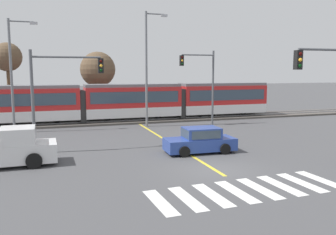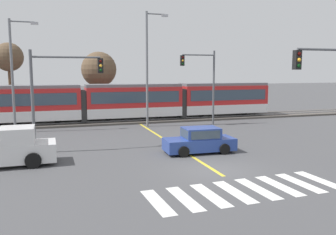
{
  "view_description": "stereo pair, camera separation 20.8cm",
  "coord_description": "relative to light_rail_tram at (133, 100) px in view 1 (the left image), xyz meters",
  "views": [
    {
      "loc": [
        -7.54,
        -15.59,
        4.9
      ],
      "look_at": [
        0.18,
        7.97,
        1.6
      ],
      "focal_mm": 38.0,
      "sensor_mm": 36.0,
      "label": 1
    },
    {
      "loc": [
        -7.34,
        -15.65,
        4.9
      ],
      "look_at": [
        0.18,
        7.97,
        1.6
      ],
      "focal_mm": 38.0,
      "sensor_mm": 36.0,
      "label": 2
    }
  ],
  "objects": [
    {
      "name": "ground_plane",
      "position": [
        0.18,
        -17.7,
        -2.05
      ],
      "size": [
        200.0,
        200.0,
        0.0
      ],
      "primitive_type": "plane",
      "color": "#474749"
    },
    {
      "name": "track_bed",
      "position": [
        0.18,
        0.01,
        -1.96
      ],
      "size": [
        120.0,
        4.0,
        0.18
      ],
      "primitive_type": "cube",
      "color": "#4C4742",
      "rests_on": "ground"
    },
    {
      "name": "rail_near",
      "position": [
        0.18,
        -0.71,
        -1.82
      ],
      "size": [
        120.0,
        0.08,
        0.1
      ],
      "primitive_type": "cube",
      "color": "#939399",
      "rests_on": "track_bed"
    },
    {
      "name": "rail_far",
      "position": [
        0.18,
        0.73,
        -1.82
      ],
      "size": [
        120.0,
        0.08,
        0.1
      ],
      "primitive_type": "cube",
      "color": "#939399",
      "rests_on": "track_bed"
    },
    {
      "name": "light_rail_tram",
      "position": [
        0.0,
        0.0,
        0.0
      ],
      "size": [
        28.0,
        2.64,
        3.43
      ],
      "color": "silver",
      "rests_on": "track_bed"
    },
    {
      "name": "crosswalk_stripe_0",
      "position": [
        -3.66,
        -21.08,
        -2.04
      ],
      "size": [
        0.7,
        2.82,
        0.01
      ],
      "primitive_type": "cube",
      "rotation": [
        0.0,
        0.0,
        0.05
      ],
      "color": "silver",
      "rests_on": "ground"
    },
    {
      "name": "crosswalk_stripe_1",
      "position": [
        -2.56,
        -21.03,
        -2.04
      ],
      "size": [
        0.7,
        2.82,
        0.01
      ],
      "primitive_type": "cube",
      "rotation": [
        0.0,
        0.0,
        0.05
      ],
      "color": "silver",
      "rests_on": "ground"
    },
    {
      "name": "crosswalk_stripe_2",
      "position": [
        -1.47,
        -20.97,
        -2.04
      ],
      "size": [
        0.7,
        2.82,
        0.01
      ],
      "primitive_type": "cube",
      "rotation": [
        0.0,
        0.0,
        0.05
      ],
      "color": "silver",
      "rests_on": "ground"
    },
    {
      "name": "crosswalk_stripe_3",
      "position": [
        -0.37,
        -20.92,
        -2.04
      ],
      "size": [
        0.7,
        2.82,
        0.01
      ],
      "primitive_type": "cube",
      "rotation": [
        0.0,
        0.0,
        0.05
      ],
      "color": "silver",
      "rests_on": "ground"
    },
    {
      "name": "crosswalk_stripe_4",
      "position": [
        0.73,
        -20.87,
        -2.04
      ],
      "size": [
        0.7,
        2.82,
        0.01
      ],
      "primitive_type": "cube",
      "rotation": [
        0.0,
        0.0,
        0.05
      ],
      "color": "silver",
      "rests_on": "ground"
    },
    {
      "name": "crosswalk_stripe_5",
      "position": [
        1.83,
        -20.81,
        -2.04
      ],
      "size": [
        0.7,
        2.82,
        0.01
      ],
      "primitive_type": "cube",
      "rotation": [
        0.0,
        0.0,
        0.05
      ],
      "color": "silver",
      "rests_on": "ground"
    },
    {
      "name": "crosswalk_stripe_6",
      "position": [
        2.93,
        -20.76,
        -2.04
      ],
      "size": [
        0.7,
        2.82,
        0.01
      ],
      "primitive_type": "cube",
      "rotation": [
        0.0,
        0.0,
        0.05
      ],
      "color": "silver",
      "rests_on": "ground"
    },
    {
      "name": "crosswalk_stripe_7",
      "position": [
        4.03,
        -20.71,
        -2.04
      ],
      "size": [
        0.7,
        2.82,
        0.01
      ],
      "primitive_type": "cube",
      "rotation": [
        0.0,
        0.0,
        0.05
      ],
      "color": "silver",
      "rests_on": "ground"
    },
    {
      "name": "lane_centre_line",
      "position": [
        0.18,
        -10.44,
        -2.04
      ],
      "size": [
        0.2,
        16.9,
        0.01
      ],
      "primitive_type": "cube",
      "color": "gold",
      "rests_on": "ground"
    },
    {
      "name": "sedan_crossing",
      "position": [
        0.97,
        -14.04,
        -1.35
      ],
      "size": [
        4.25,
        2.02,
        1.52
      ],
      "color": "#284293",
      "rests_on": "ground"
    },
    {
      "name": "pickup_truck",
      "position": [
        -9.8,
        -13.74,
        -1.2
      ],
      "size": [
        5.44,
        2.31,
        1.98
      ],
      "color": "silver",
      "rests_on": "ground"
    },
    {
      "name": "traffic_light_mid_left",
      "position": [
        -7.0,
        -11.15,
        2.02
      ],
      "size": [
        4.25,
        0.38,
        6.09
      ],
      "color": "#515459",
      "rests_on": "ground"
    },
    {
      "name": "traffic_light_far_right",
      "position": [
        5.42,
        -4.18,
        2.29
      ],
      "size": [
        3.25,
        0.38,
        6.62
      ],
      "color": "#515459",
      "rests_on": "ground"
    },
    {
      "name": "traffic_light_near_right",
      "position": [
        5.9,
        -19.25,
        2.09
      ],
      "size": [
        3.75,
        0.38,
        6.19
      ],
      "color": "#515459",
      "rests_on": "ground"
    },
    {
      "name": "street_lamp_west",
      "position": [
        -10.09,
        -3.11,
        2.95
      ],
      "size": [
        2.2,
        0.28,
        8.83
      ],
      "color": "slate",
      "rests_on": "ground"
    },
    {
      "name": "street_lamp_centre",
      "position": [
        0.62,
        -3.41,
        3.45
      ],
      "size": [
        1.97,
        0.28,
        9.85
      ],
      "color": "slate",
      "rests_on": "ground"
    },
    {
      "name": "bare_tree_far_west",
      "position": [
        -11.35,
        5.01,
        4.06
      ],
      "size": [
        2.81,
        2.81,
        7.6
      ],
      "color": "brown",
      "rests_on": "ground"
    },
    {
      "name": "bare_tree_west",
      "position": [
        -2.75,
        3.97,
        2.93
      ],
      "size": [
        3.6,
        3.6,
        6.8
      ],
      "color": "brown",
      "rests_on": "ground"
    }
  ]
}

